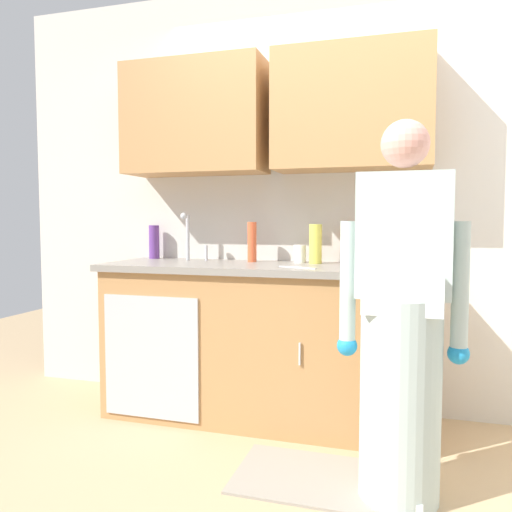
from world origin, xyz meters
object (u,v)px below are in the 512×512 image
object	(u,v)px
sink	(184,264)
bottle_dish_liquid	(316,244)
bottle_water_tall	(154,242)
bottle_water_short	(350,243)
person_at_sink	(401,341)
sponge	(371,262)
bottle_soap	(252,242)
knife_on_counter	(298,267)
cup_by_sink	(300,254)

from	to	relation	value
sink	bottle_dish_liquid	xyz separation A→B (m)	(0.81, 0.14, 0.13)
bottle_water_tall	bottle_water_short	world-z (taller)	bottle_water_short
person_at_sink	sponge	xyz separation A→B (m)	(-0.20, 0.90, 0.26)
bottle_soap	bottle_water_tall	bearing A→B (deg)	174.11
bottle_soap	knife_on_counter	distance (m)	0.50
bottle_water_tall	bottle_dish_liquid	size ratio (longest dim) A/B	0.96
bottle_water_tall	sponge	size ratio (longest dim) A/B	2.08
bottle_dish_liquid	knife_on_counter	world-z (taller)	bottle_dish_liquid
bottle_dish_liquid	cup_by_sink	xyz separation A→B (m)	(-0.11, 0.05, -0.06)
sink	person_at_sink	distance (m)	1.53
sink	bottle_dish_liquid	world-z (taller)	sink
bottle_water_tall	cup_by_sink	bearing A→B (deg)	-2.04
bottle_soap	sponge	xyz separation A→B (m)	(0.73, 0.04, -0.11)
knife_on_counter	sink	bearing A→B (deg)	9.89
knife_on_counter	bottle_water_tall	bearing A→B (deg)	2.82
sink	bottle_water_short	size ratio (longest dim) A/B	2.06
knife_on_counter	person_at_sink	bearing A→B (deg)	159.16
bottle_water_short	person_at_sink	bearing A→B (deg)	-70.87
person_at_sink	bottle_soap	distance (m)	1.32
cup_by_sink	bottle_dish_liquid	bearing A→B (deg)	-24.48
bottle_water_short	bottle_water_tall	bearing A→B (deg)	-179.87
bottle_soap	bottle_water_short	distance (m)	0.61
sink	cup_by_sink	distance (m)	0.73
knife_on_counter	cup_by_sink	bearing A→B (deg)	-57.36
sink	knife_on_counter	bearing A→B (deg)	-12.79
bottle_water_tall	bottle_water_short	xyz separation A→B (m)	(1.33, 0.00, 0.01)
bottle_soap	sponge	world-z (taller)	bottle_soap
bottle_dish_liquid	sink	bearing A→B (deg)	-170.53
person_at_sink	bottle_soap	bearing A→B (deg)	137.34
person_at_sink	knife_on_counter	xyz separation A→B (m)	(-0.57, 0.54, 0.25)
sink	person_at_sink	world-z (taller)	person_at_sink
bottle_water_short	sponge	bearing A→B (deg)	-16.12
person_at_sink	bottle_water_short	size ratio (longest dim) A/B	6.67
person_at_sink	bottle_dish_liquid	size ratio (longest dim) A/B	6.77
bottle_water_short	cup_by_sink	distance (m)	0.31
person_at_sink	knife_on_counter	size ratio (longest dim) A/B	6.75
knife_on_counter	bottle_dish_liquid	bearing A→B (deg)	-75.42
bottle_soap	bottle_water_short	xyz separation A→B (m)	(0.61, 0.08, -0.00)
sink	bottle_soap	bearing A→B (deg)	19.85
sink	bottle_dish_liquid	size ratio (longest dim) A/B	2.09
bottle_water_tall	bottle_water_short	bearing A→B (deg)	0.13
bottle_water_short	sponge	size ratio (longest dim) A/B	2.21
person_at_sink	bottle_soap	world-z (taller)	person_at_sink
sink	bottle_soap	distance (m)	0.45
bottle_water_tall	knife_on_counter	size ratio (longest dim) A/B	0.95
sink	bottle_dish_liquid	distance (m)	0.83
bottle_soap	bottle_dish_liquid	bearing A→B (deg)	-1.44
bottle_dish_liquid	sponge	world-z (taller)	bottle_dish_liquid
bottle_dish_liquid	cup_by_sink	world-z (taller)	bottle_dish_liquid
bottle_soap	cup_by_sink	xyz separation A→B (m)	(0.30, 0.04, -0.07)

